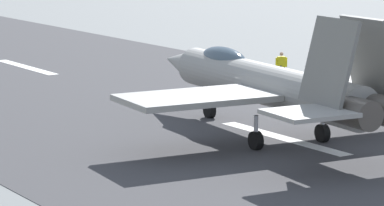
{
  "coord_description": "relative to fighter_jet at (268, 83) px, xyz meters",
  "views": [
    {
      "loc": [
        -33.52,
        26.29,
        8.86
      ],
      "look_at": [
        -1.7,
        5.36,
        2.2
      ],
      "focal_mm": 95.64,
      "sensor_mm": 36.0,
      "label": 1
    }
  ],
  "objects": [
    {
      "name": "ground_plane",
      "position": [
        0.12,
        -0.52,
        -2.34
      ],
      "size": [
        400.0,
        400.0,
        0.0
      ],
      "primitive_type": "plane",
      "color": "slate"
    },
    {
      "name": "runway_strip",
      "position": [
        0.1,
        -0.52,
        -2.33
      ],
      "size": [
        240.0,
        26.0,
        0.02
      ],
      "color": "#3C3C3F",
      "rests_on": "ground"
    },
    {
      "name": "fighter_jet",
      "position": [
        0.0,
        0.0,
        0.0
      ],
      "size": [
        17.88,
        13.91,
        5.54
      ],
      "color": "gray",
      "rests_on": "ground"
    },
    {
      "name": "crew_person",
      "position": [
        12.51,
        -10.6,
        -1.52
      ],
      "size": [
        0.42,
        0.66,
        1.64
      ],
      "color": "#1E2338",
      "rests_on": "ground"
    }
  ]
}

